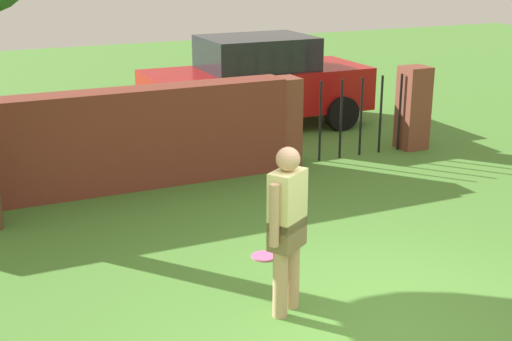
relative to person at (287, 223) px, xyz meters
name	(u,v)px	position (x,y,z in m)	size (l,w,h in m)	color
ground_plane	(371,330)	(0.54, -0.63, -0.90)	(40.00, 40.00, 0.00)	#4C8433
brick_wall	(87,144)	(-0.96, 4.15, -0.19)	(5.87, 0.50, 1.42)	brown
person	(287,223)	(0.00, 0.00, 0.00)	(0.47, 0.38, 1.62)	tan
fence_gate	(351,115)	(3.30, 4.15, -0.20)	(2.89, 0.44, 1.40)	brown
car	(257,83)	(2.72, 6.56, -0.04)	(4.21, 1.94, 1.72)	#A51111
frisbee_pink	(263,256)	(0.33, 1.19, -0.89)	(0.27, 0.27, 0.02)	pink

